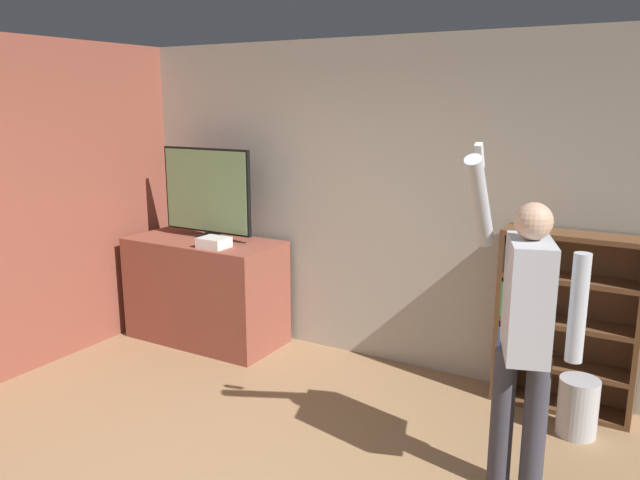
% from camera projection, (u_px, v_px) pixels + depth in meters
% --- Properties ---
extents(wall_back, '(7.00, 0.06, 2.70)m').
position_uv_depth(wall_back, '(395.00, 206.00, 5.13)').
color(wall_back, '#B2AD9E').
rests_on(wall_back, ground_plane).
extents(wall_side_brick, '(0.06, 4.27, 2.70)m').
position_uv_depth(wall_side_brick, '(51.00, 204.00, 5.22)').
color(wall_side_brick, brown).
rests_on(wall_side_brick, ground_plane).
extents(tv_ledge, '(1.43, 0.68, 0.96)m').
position_uv_depth(tv_ledge, '(206.00, 290.00, 5.78)').
color(tv_ledge, brown).
rests_on(tv_ledge, ground_plane).
extents(television, '(0.95, 0.22, 0.83)m').
position_uv_depth(television, '(207.00, 193.00, 5.64)').
color(television, black).
rests_on(television, tv_ledge).
extents(game_console, '(0.25, 0.21, 0.09)m').
position_uv_depth(game_console, '(214.00, 243.00, 5.37)').
color(game_console, white).
rests_on(game_console, tv_ledge).
extents(bookshelf, '(0.96, 0.28, 1.31)m').
position_uv_depth(bookshelf, '(556.00, 320.00, 4.48)').
color(bookshelf, brown).
rests_on(bookshelf, ground_plane).
extents(person, '(0.60, 0.57, 2.00)m').
position_uv_depth(person, '(525.00, 323.00, 3.37)').
color(person, '#383842').
rests_on(person, ground_plane).
extents(waste_bin, '(0.26, 0.26, 0.40)m').
position_uv_depth(waste_bin, '(578.00, 407.00, 4.16)').
color(waste_bin, '#B7B7BC').
rests_on(waste_bin, ground_plane).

